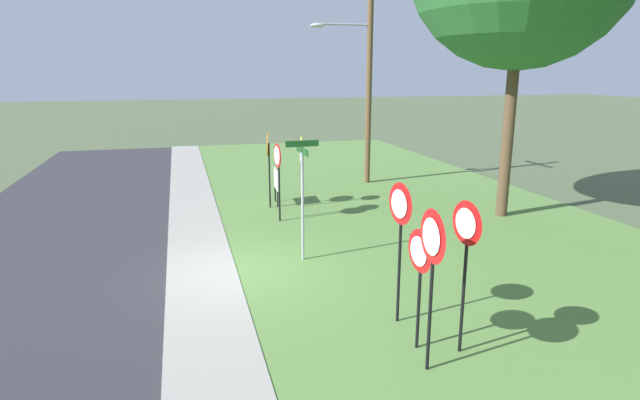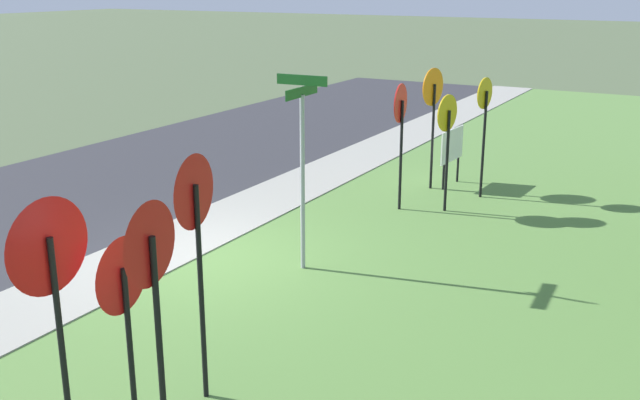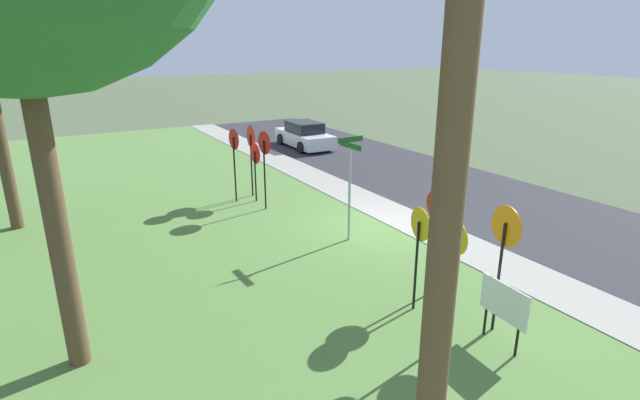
{
  "view_description": "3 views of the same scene",
  "coord_description": "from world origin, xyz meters",
  "px_view_note": "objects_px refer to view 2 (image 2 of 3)",
  "views": [
    {
      "loc": [
        11.6,
        -1.11,
        4.62
      ],
      "look_at": [
        0.13,
        1.98,
        1.68
      ],
      "focal_mm": 29.32,
      "sensor_mm": 36.0,
      "label": 1
    },
    {
      "loc": [
        8.8,
        7.12,
        4.33
      ],
      "look_at": [
        -0.5,
        1.95,
        1.16
      ],
      "focal_mm": 41.44,
      "sensor_mm": 36.0,
      "label": 2
    },
    {
      "loc": [
        -11.18,
        8.86,
        5.39
      ],
      "look_at": [
        -1.1,
        3.04,
        1.64
      ],
      "focal_mm": 27.15,
      "sensor_mm": 36.0,
      "label": 3
    }
  ],
  "objects_px": {
    "stop_sign_far_center": "(447,128)",
    "yield_sign_far_right": "(51,272)",
    "street_name_post": "(302,157)",
    "stop_sign_near_left": "(484,113)",
    "stop_sign_near_right": "(401,119)",
    "yield_sign_near_right": "(123,294)",
    "notice_board": "(452,148)",
    "yield_sign_far_left": "(152,278)",
    "yield_sign_near_left": "(195,219)",
    "stop_sign_far_left": "(433,101)"
  },
  "relations": [
    {
      "from": "yield_sign_near_right",
      "to": "notice_board",
      "type": "relative_size",
      "value": 1.68
    },
    {
      "from": "stop_sign_far_left",
      "to": "stop_sign_far_center",
      "type": "xyz_separation_m",
      "value": [
        1.39,
        0.82,
        -0.25
      ]
    },
    {
      "from": "stop_sign_near_left",
      "to": "stop_sign_far_center",
      "type": "bearing_deg",
      "value": -5.19
    },
    {
      "from": "stop_sign_near_right",
      "to": "notice_board",
      "type": "xyz_separation_m",
      "value": [
        -2.13,
        0.32,
        -0.95
      ]
    },
    {
      "from": "stop_sign_near_right",
      "to": "yield_sign_near_right",
      "type": "relative_size",
      "value": 1.16
    },
    {
      "from": "stop_sign_far_center",
      "to": "street_name_post",
      "type": "bearing_deg",
      "value": -2.75
    },
    {
      "from": "stop_sign_far_left",
      "to": "notice_board",
      "type": "distance_m",
      "value": 1.17
    },
    {
      "from": "stop_sign_far_left",
      "to": "yield_sign_far_right",
      "type": "bearing_deg",
      "value": 13.81
    },
    {
      "from": "stop_sign_near_right",
      "to": "stop_sign_far_left",
      "type": "relative_size",
      "value": 0.95
    },
    {
      "from": "stop_sign_near_left",
      "to": "yield_sign_near_right",
      "type": "relative_size",
      "value": 1.17
    },
    {
      "from": "stop_sign_far_left",
      "to": "yield_sign_near_right",
      "type": "relative_size",
      "value": 1.22
    },
    {
      "from": "street_name_post",
      "to": "stop_sign_near_left",
      "type": "bearing_deg",
      "value": 164.38
    },
    {
      "from": "street_name_post",
      "to": "notice_board",
      "type": "bearing_deg",
      "value": 173.59
    },
    {
      "from": "yield_sign_far_right",
      "to": "yield_sign_near_left",
      "type": "bearing_deg",
      "value": 173.99
    },
    {
      "from": "stop_sign_far_left",
      "to": "stop_sign_far_center",
      "type": "height_order",
      "value": "stop_sign_far_left"
    },
    {
      "from": "yield_sign_near_left",
      "to": "yield_sign_far_left",
      "type": "bearing_deg",
      "value": 15.8
    },
    {
      "from": "stop_sign_near_left",
      "to": "yield_sign_far_right",
      "type": "bearing_deg",
      "value": 6.24
    },
    {
      "from": "yield_sign_near_left",
      "to": "yield_sign_far_right",
      "type": "bearing_deg",
      "value": -15.19
    },
    {
      "from": "stop_sign_far_left",
      "to": "yield_sign_far_right",
      "type": "height_order",
      "value": "yield_sign_far_right"
    },
    {
      "from": "notice_board",
      "to": "stop_sign_far_left",
      "type": "bearing_deg",
      "value": -34.61
    },
    {
      "from": "stop_sign_near_left",
      "to": "stop_sign_near_right",
      "type": "distance_m",
      "value": 1.95
    },
    {
      "from": "yield_sign_far_left",
      "to": "yield_sign_far_right",
      "type": "xyz_separation_m",
      "value": [
        0.36,
        -0.78,
        0.02
      ]
    },
    {
      "from": "yield_sign_near_left",
      "to": "yield_sign_far_left",
      "type": "height_order",
      "value": "yield_sign_near_left"
    },
    {
      "from": "yield_sign_far_right",
      "to": "street_name_post",
      "type": "relative_size",
      "value": 0.88
    },
    {
      "from": "yield_sign_near_left",
      "to": "notice_board",
      "type": "bearing_deg",
      "value": 175.16
    },
    {
      "from": "stop_sign_near_left",
      "to": "yield_sign_near_left",
      "type": "bearing_deg",
      "value": 7.08
    },
    {
      "from": "yield_sign_far_left",
      "to": "yield_sign_near_left",
      "type": "bearing_deg",
      "value": -163.6
    },
    {
      "from": "yield_sign_far_right",
      "to": "stop_sign_far_left",
      "type": "bearing_deg",
      "value": -175.37
    },
    {
      "from": "stop_sign_far_center",
      "to": "stop_sign_near_left",
      "type": "bearing_deg",
      "value": 175.91
    },
    {
      "from": "yield_sign_far_right",
      "to": "street_name_post",
      "type": "xyz_separation_m",
      "value": [
        -5.34,
        -0.72,
        -0.2
      ]
    },
    {
      "from": "stop_sign_far_left",
      "to": "yield_sign_near_right",
      "type": "distance_m",
      "value": 10.0
    },
    {
      "from": "notice_board",
      "to": "yield_sign_near_right",
      "type": "bearing_deg",
      "value": 6.43
    },
    {
      "from": "stop_sign_near_right",
      "to": "stop_sign_far_left",
      "type": "bearing_deg",
      "value": 175.31
    },
    {
      "from": "yield_sign_far_left",
      "to": "stop_sign_near_left",
      "type": "bearing_deg",
      "value": 174.16
    },
    {
      "from": "yield_sign_far_right",
      "to": "notice_board",
      "type": "xyz_separation_m",
      "value": [
        -11.04,
        -0.34,
        -1.14
      ]
    },
    {
      "from": "stop_sign_far_center",
      "to": "yield_sign_near_right",
      "type": "height_order",
      "value": "stop_sign_far_center"
    },
    {
      "from": "stop_sign_near_left",
      "to": "stop_sign_near_right",
      "type": "height_order",
      "value": "stop_sign_near_left"
    },
    {
      "from": "stop_sign_far_left",
      "to": "street_name_post",
      "type": "bearing_deg",
      "value": 9.67
    },
    {
      "from": "yield_sign_near_right",
      "to": "yield_sign_far_left",
      "type": "distance_m",
      "value": 0.82
    },
    {
      "from": "stop_sign_near_right",
      "to": "stop_sign_far_left",
      "type": "xyz_separation_m",
      "value": [
        -1.72,
        -0.01,
        0.1
      ]
    },
    {
      "from": "stop_sign_near_right",
      "to": "notice_board",
      "type": "relative_size",
      "value": 1.96
    },
    {
      "from": "yield_sign_far_left",
      "to": "notice_board",
      "type": "distance_m",
      "value": 10.79
    },
    {
      "from": "stop_sign_far_center",
      "to": "street_name_post",
      "type": "xyz_separation_m",
      "value": [
        3.89,
        -0.87,
        0.14
      ]
    },
    {
      "from": "stop_sign_far_center",
      "to": "yield_sign_far_right",
      "type": "bearing_deg",
      "value": 8.95
    },
    {
      "from": "stop_sign_near_left",
      "to": "street_name_post",
      "type": "relative_size",
      "value": 0.82
    },
    {
      "from": "stop_sign_near_right",
      "to": "street_name_post",
      "type": "distance_m",
      "value": 3.56
    },
    {
      "from": "yield_sign_near_left",
      "to": "street_name_post",
      "type": "distance_m",
      "value": 3.81
    },
    {
      "from": "stop_sign_far_center",
      "to": "notice_board",
      "type": "bearing_deg",
      "value": -154.71
    },
    {
      "from": "stop_sign_near_left",
      "to": "yield_sign_near_right",
      "type": "bearing_deg",
      "value": 6.85
    },
    {
      "from": "notice_board",
      "to": "yield_sign_near_left",
      "type": "bearing_deg",
      "value": 7.13
    }
  ]
}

